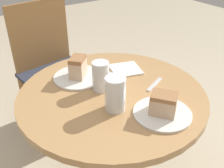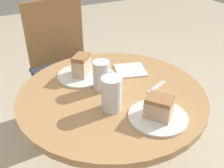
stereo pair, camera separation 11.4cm
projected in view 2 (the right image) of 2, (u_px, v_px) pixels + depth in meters
table at (112, 122)px, 1.26m from camera, size 0.84×0.84×0.70m
chair at (66, 63)px, 1.93m from camera, size 0.53×0.52×0.91m
plate_near at (82, 75)px, 1.29m from camera, size 0.24×0.24×0.01m
plate_far at (158, 117)px, 1.01m from camera, size 0.23×0.23×0.01m
cake_slice_near at (82, 65)px, 1.26m from camera, size 0.11×0.11×0.10m
cake_slice_far at (159, 107)px, 0.98m from camera, size 0.12×0.13×0.08m
glass_lemonade at (101, 77)px, 1.16m from camera, size 0.08×0.08×0.14m
glass_water at (112, 95)px, 1.02m from camera, size 0.08×0.08×0.14m
napkin_stack at (130, 70)px, 1.33m from camera, size 0.18×0.18×0.01m
fork at (111, 71)px, 1.33m from camera, size 0.06×0.18×0.00m
spoon at (157, 87)px, 1.20m from camera, size 0.13×0.07×0.00m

